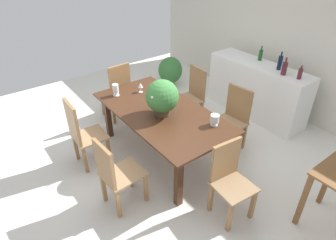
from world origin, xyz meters
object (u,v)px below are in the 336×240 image
Objects in this scene: chair_far_right at (233,116)px; flower_centerpiece at (162,97)px; wine_bottle_clear at (261,55)px; kitchen_counter at (256,89)px; wine_bottle_green at (280,62)px; wine_glass at (140,85)px; dining_table at (161,117)px; crystal_vase_left at (215,119)px; potted_plant_floor at (170,71)px; chair_foot_end at (229,177)px; crystal_vase_right at (162,89)px; chair_head_end at (118,90)px; chair_near_right at (115,173)px; chair_near_left at (82,132)px; wine_bottle_tall at (300,73)px; crystal_vase_center_near at (116,89)px; wine_bottle_dark at (284,68)px; chair_far_left at (192,93)px.

chair_far_right is 1.96× the size of flower_centerpiece.
chair_far_right is 1.46m from wine_bottle_clear.
wine_bottle_green reaches higher than kitchen_counter.
wine_bottle_clear is at bearing 134.13° from kitchen_counter.
wine_bottle_green is at bearing 64.32° from wine_glass.
dining_table is 14.15× the size of crystal_vase_left.
wine_glass reaches higher than potted_plant_floor.
chair_foot_end is 1.97m from wine_glass.
kitchen_counter is (-0.07, 2.13, -0.56)m from flower_centerpiece.
crystal_vase_right is (-0.44, 0.32, -0.16)m from flower_centerpiece.
chair_head_end is at bearing -170.63° from crystal_vase_left.
wine_glass is 2.28m from wine_bottle_green.
wine_bottle_green is at bearing -90.95° from chair_near_right.
crystal_vase_left is 0.50× the size of wine_bottle_green.
crystal_vase_right is 0.68× the size of wine_bottle_clear.
chair_head_end is 2.12× the size of flower_centerpiece.
chair_near_right is 3.16m from wine_bottle_green.
chair_near_left reaches higher than chair_foot_end.
chair_foot_end is 4.35× the size of wine_bottle_tall.
wine_glass is at bearing -146.00° from crystal_vase_right.
chair_near_left is 1.06× the size of chair_far_right.
chair_far_right is 6.59× the size of crystal_vase_left.
wine_bottle_green is (0.98, 2.05, 0.20)m from wine_glass.
wine_bottle_tall reaches higher than chair_foot_end.
chair_foot_end is at bearing 2.52° from flower_centerpiece.
chair_near_right is 1.94× the size of flower_centerpiece.
crystal_vase_left is (0.24, -0.66, 0.33)m from chair_far_right.
flower_centerpiece reaches higher than dining_table.
crystal_vase_left is 0.23× the size of potted_plant_floor.
chair_near_right is 3.25× the size of wine_bottle_green.
chair_head_end is at bearing -155.66° from chair_far_right.
chair_head_end reaches higher than crystal_vase_left.
chair_near_left is at bearing -67.46° from crystal_vase_center_near.
chair_foot_end is 2.18m from wine_bottle_tall.
crystal_vase_left is at bearing -83.59° from wine_bottle_dark.
wine_glass is (0.64, 0.07, 0.32)m from chair_head_end.
dining_table is 1.09m from chair_far_left.
chair_near_left is at bearing -99.18° from kitchen_counter.
wine_bottle_green reaches higher than chair_near_left.
chair_far_right is 1.29m from chair_foot_end.
crystal_vase_center_near is at bearing 103.49° from chair_foot_end.
crystal_vase_center_near is 2.52m from kitchen_counter.
wine_bottle_tall reaches higher than dining_table.
wine_bottle_dark is at bearing 75.66° from dining_table.
chair_far_right is 4.47× the size of wine_bottle_tall.
chair_far_right is 5.34× the size of crystal_vase_center_near.
wine_bottle_green reaches higher than chair_head_end.
wine_bottle_dark reaches higher than wine_bottle_tall.
chair_near_right is 6.52× the size of crystal_vase_left.
chair_head_end is at bearing 179.77° from dining_table.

